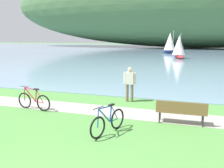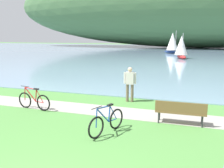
{
  "view_description": "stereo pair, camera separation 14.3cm",
  "coord_description": "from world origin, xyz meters",
  "px_view_note": "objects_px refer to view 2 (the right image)",
  "views": [
    {
      "loc": [
        2.8,
        -3.11,
        3.18
      ],
      "look_at": [
        -0.54,
        7.36,
        1.0
      ],
      "focal_mm": 38.77,
      "sensor_mm": 36.0,
      "label": 1
    },
    {
      "loc": [
        2.93,
        -3.06,
        3.18
      ],
      "look_at": [
        -0.54,
        7.36,
        1.0
      ],
      "focal_mm": 38.77,
      "sensor_mm": 36.0,
      "label": 2
    }
  ],
  "objects_px": {
    "park_bench_near_camera": "(180,111)",
    "sailboat_mid_bay": "(181,47)",
    "person_at_shoreline": "(130,82)",
    "bicycle_leaning_near_bench": "(107,122)",
    "bicycle_beside_path": "(34,101)",
    "sailboat_nearest_to_shore": "(173,43)"
  },
  "relations": [
    {
      "from": "bicycle_leaning_near_bench",
      "to": "bicycle_beside_path",
      "type": "xyz_separation_m",
      "value": [
        -3.94,
        1.52,
        0.0
      ]
    },
    {
      "from": "person_at_shoreline",
      "to": "sailboat_mid_bay",
      "type": "relative_size",
      "value": 0.48
    },
    {
      "from": "bicycle_beside_path",
      "to": "person_at_shoreline",
      "type": "distance_m",
      "value": 4.54
    },
    {
      "from": "sailboat_mid_bay",
      "to": "park_bench_near_camera",
      "type": "bearing_deg",
      "value": -87.26
    },
    {
      "from": "person_at_shoreline",
      "to": "bicycle_beside_path",
      "type": "bearing_deg",
      "value": -144.88
    },
    {
      "from": "bicycle_beside_path",
      "to": "sailboat_nearest_to_shore",
      "type": "xyz_separation_m",
      "value": [
        2.87,
        37.5,
        1.59
      ]
    },
    {
      "from": "bicycle_beside_path",
      "to": "person_at_shoreline",
      "type": "height_order",
      "value": "person_at_shoreline"
    },
    {
      "from": "park_bench_near_camera",
      "to": "sailboat_mid_bay",
      "type": "height_order",
      "value": "sailboat_mid_bay"
    },
    {
      "from": "park_bench_near_camera",
      "to": "sailboat_mid_bay",
      "type": "bearing_deg",
      "value": 92.74
    },
    {
      "from": "sailboat_mid_bay",
      "to": "bicycle_leaning_near_bench",
      "type": "bearing_deg",
      "value": -91.93
    },
    {
      "from": "bicycle_leaning_near_bench",
      "to": "sailboat_nearest_to_shore",
      "type": "xyz_separation_m",
      "value": [
        -1.07,
        39.02,
        1.59
      ]
    },
    {
      "from": "sailboat_nearest_to_shore",
      "to": "sailboat_mid_bay",
      "type": "bearing_deg",
      "value": -78.73
    },
    {
      "from": "park_bench_near_camera",
      "to": "sailboat_mid_bay",
      "type": "distance_m",
      "value": 27.21
    },
    {
      "from": "park_bench_near_camera",
      "to": "bicycle_beside_path",
      "type": "xyz_separation_m",
      "value": [
        -6.21,
        -0.11,
        -0.12
      ]
    },
    {
      "from": "bicycle_beside_path",
      "to": "sailboat_mid_bay",
      "type": "bearing_deg",
      "value": 79.79
    },
    {
      "from": "park_bench_near_camera",
      "to": "bicycle_beside_path",
      "type": "height_order",
      "value": "bicycle_beside_path"
    },
    {
      "from": "bicycle_beside_path",
      "to": "sailboat_nearest_to_shore",
      "type": "bearing_deg",
      "value": 85.62
    },
    {
      "from": "park_bench_near_camera",
      "to": "sailboat_nearest_to_shore",
      "type": "height_order",
      "value": "sailboat_nearest_to_shore"
    },
    {
      "from": "person_at_shoreline",
      "to": "bicycle_leaning_near_bench",
      "type": "bearing_deg",
      "value": -86.36
    },
    {
      "from": "bicycle_leaning_near_bench",
      "to": "bicycle_beside_path",
      "type": "height_order",
      "value": "same"
    },
    {
      "from": "person_at_shoreline",
      "to": "park_bench_near_camera",
      "type": "bearing_deg",
      "value": -44.4
    },
    {
      "from": "bicycle_beside_path",
      "to": "park_bench_near_camera",
      "type": "bearing_deg",
      "value": 1.04
    }
  ]
}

